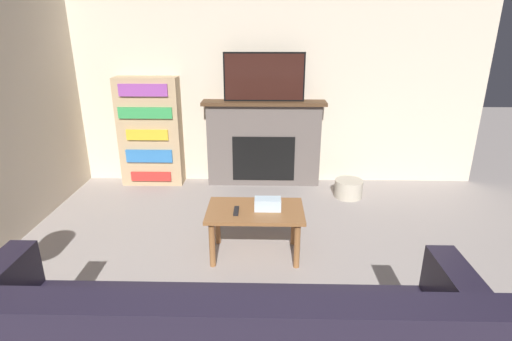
{
  "coord_description": "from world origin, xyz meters",
  "views": [
    {
      "loc": [
        0.08,
        -0.88,
        1.89
      ],
      "look_at": [
        -0.0,
        2.43,
        0.68
      ],
      "focal_mm": 28.0,
      "sensor_mm": 36.0,
      "label": 1
    }
  ],
  "objects_px": {
    "tv": "(264,77)",
    "bookshelf": "(150,132)",
    "fireplace": "(264,143)",
    "storage_basket": "(348,188)",
    "coffee_table": "(255,217)"
  },
  "relations": [
    {
      "from": "tv",
      "to": "bookshelf",
      "type": "bearing_deg",
      "value": -179.86
    },
    {
      "from": "tv",
      "to": "coffee_table",
      "type": "bearing_deg",
      "value": -92.12
    },
    {
      "from": "fireplace",
      "to": "tv",
      "type": "xyz_separation_m",
      "value": [
        -0.0,
        -0.02,
        0.8
      ]
    },
    {
      "from": "coffee_table",
      "to": "storage_basket",
      "type": "distance_m",
      "value": 1.68
    },
    {
      "from": "bookshelf",
      "to": "fireplace",
      "type": "bearing_deg",
      "value": 0.96
    },
    {
      "from": "fireplace",
      "to": "storage_basket",
      "type": "xyz_separation_m",
      "value": [
        0.99,
        -0.42,
        -0.42
      ]
    },
    {
      "from": "tv",
      "to": "storage_basket",
      "type": "xyz_separation_m",
      "value": [
        0.99,
        -0.4,
        -1.22
      ]
    },
    {
      "from": "coffee_table",
      "to": "storage_basket",
      "type": "relative_size",
      "value": 2.53
    },
    {
      "from": "tv",
      "to": "bookshelf",
      "type": "xyz_separation_m",
      "value": [
        -1.39,
        -0.0,
        -0.66
      ]
    },
    {
      "from": "fireplace",
      "to": "coffee_table",
      "type": "distance_m",
      "value": 1.71
    },
    {
      "from": "fireplace",
      "to": "tv",
      "type": "relative_size",
      "value": 1.56
    },
    {
      "from": "coffee_table",
      "to": "bookshelf",
      "type": "height_order",
      "value": "bookshelf"
    },
    {
      "from": "tv",
      "to": "storage_basket",
      "type": "bearing_deg",
      "value": -22.02
    },
    {
      "from": "fireplace",
      "to": "tv",
      "type": "height_order",
      "value": "tv"
    },
    {
      "from": "bookshelf",
      "to": "storage_basket",
      "type": "xyz_separation_m",
      "value": [
        2.38,
        -0.4,
        -0.56
      ]
    }
  ]
}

